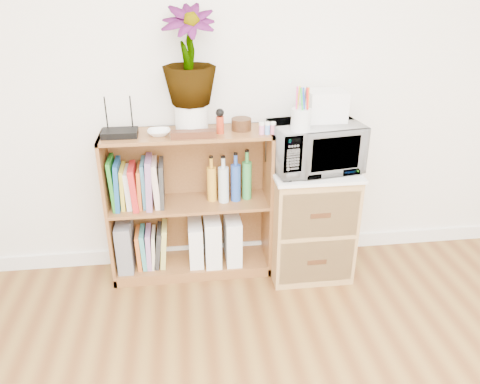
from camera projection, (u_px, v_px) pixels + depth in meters
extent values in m
cube|color=white|center=(243.00, 248.00, 3.26)|extent=(4.00, 0.02, 0.10)
cube|color=brown|center=(190.00, 205.00, 2.92)|extent=(1.00, 0.30, 0.95)
cube|color=#9E7542|center=(309.00, 221.00, 2.99)|extent=(0.50, 0.45, 0.70)
imported|color=silver|center=(315.00, 146.00, 2.76)|extent=(0.56, 0.42, 0.28)
cylinder|color=silver|center=(301.00, 120.00, 2.56)|extent=(0.11, 0.11, 0.12)
cube|color=white|center=(326.00, 105.00, 2.72)|extent=(0.22, 0.18, 0.18)
cube|color=black|center=(120.00, 133.00, 2.64)|extent=(0.20, 0.14, 0.04)
imported|color=white|center=(159.00, 132.00, 2.66)|extent=(0.13, 0.13, 0.03)
cylinder|color=silver|center=(191.00, 118.00, 2.70)|extent=(0.19, 0.19, 0.16)
imported|color=#33772F|center=(189.00, 56.00, 2.55)|extent=(0.30, 0.30, 0.53)
cube|color=#3A1C10|center=(193.00, 134.00, 2.62)|extent=(0.25, 0.06, 0.04)
cylinder|color=#AF2E15|center=(220.00, 125.00, 2.68)|extent=(0.04, 0.04, 0.10)
cylinder|color=#321C0D|center=(241.00, 124.00, 2.74)|extent=(0.12, 0.12, 0.07)
cube|color=pink|center=(267.00, 130.00, 2.67)|extent=(0.11, 0.04, 0.06)
cube|color=slate|center=(126.00, 244.00, 2.97)|extent=(0.10, 0.25, 0.32)
cube|color=white|center=(196.00, 243.00, 3.02)|extent=(0.09, 0.22, 0.28)
cube|color=white|center=(212.00, 239.00, 3.03)|extent=(0.10, 0.25, 0.32)
cube|color=white|center=(233.00, 238.00, 3.04)|extent=(0.10, 0.25, 0.31)
cube|color=#217D23|center=(113.00, 183.00, 2.79)|extent=(0.03, 0.20, 0.31)
cube|color=#174C8A|center=(118.00, 184.00, 2.79)|extent=(0.04, 0.20, 0.29)
cube|color=gold|center=(123.00, 187.00, 2.81)|extent=(0.03, 0.20, 0.25)
cube|color=silver|center=(129.00, 188.00, 2.81)|extent=(0.04, 0.20, 0.23)
cube|color=red|center=(134.00, 185.00, 2.81)|extent=(0.05, 0.20, 0.27)
cube|color=#C65D23|center=(140.00, 186.00, 2.82)|extent=(0.03, 0.20, 0.25)
cube|color=teal|center=(144.00, 184.00, 2.81)|extent=(0.02, 0.20, 0.28)
cube|color=#8A5F8E|center=(149.00, 181.00, 2.81)|extent=(0.05, 0.20, 0.31)
cube|color=beige|center=(156.00, 183.00, 2.82)|extent=(0.05, 0.20, 0.28)
cube|color=#2B2B2B|center=(162.00, 183.00, 2.83)|extent=(0.03, 0.20, 0.28)
cylinder|color=gold|center=(212.00, 180.00, 2.86)|extent=(0.06, 0.06, 0.28)
cylinder|color=silver|center=(223.00, 179.00, 2.87)|extent=(0.06, 0.06, 0.29)
cylinder|color=#2449A8|center=(235.00, 177.00, 2.87)|extent=(0.06, 0.06, 0.30)
cylinder|color=#338E41|center=(247.00, 176.00, 2.88)|extent=(0.06, 0.06, 0.31)
cube|color=#BC5A21|center=(139.00, 248.00, 3.00)|extent=(0.03, 0.19, 0.24)
cube|color=teal|center=(144.00, 247.00, 3.00)|extent=(0.04, 0.19, 0.25)
cube|color=#9C6EA6|center=(149.00, 247.00, 3.00)|extent=(0.03, 0.19, 0.25)
cube|color=beige|center=(154.00, 247.00, 3.01)|extent=(0.03, 0.19, 0.23)
cube|color=#292929|center=(158.00, 246.00, 3.01)|extent=(0.07, 0.19, 0.26)
cube|color=#BCBA57|center=(164.00, 244.00, 3.01)|extent=(0.06, 0.19, 0.28)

